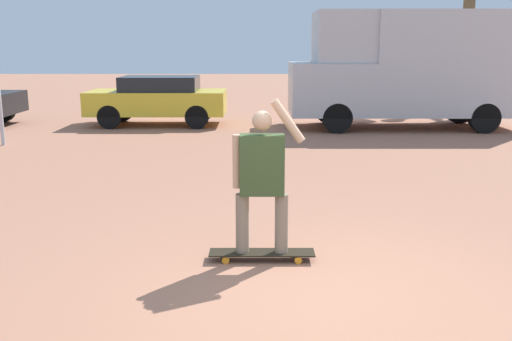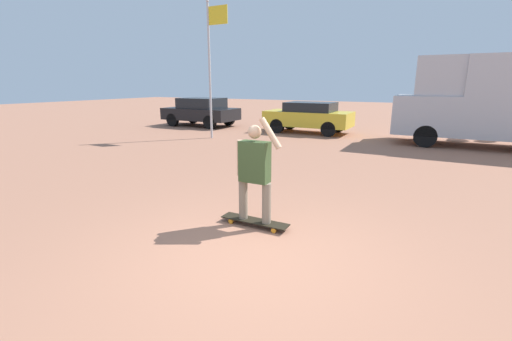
% 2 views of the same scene
% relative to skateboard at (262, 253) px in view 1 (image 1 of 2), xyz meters
% --- Properties ---
extents(ground_plane, '(80.00, 80.00, 0.00)m').
position_rel_skateboard_xyz_m(ground_plane, '(0.51, -0.95, -0.08)').
color(ground_plane, '#A36B51').
extents(skateboard, '(1.12, 0.25, 0.09)m').
position_rel_skateboard_xyz_m(skateboard, '(0.00, 0.00, 0.00)').
color(skateboard, black).
rests_on(skateboard, ground_plane).
extents(person_skateboarder, '(0.74, 0.22, 1.64)m').
position_rel_skateboard_xyz_m(person_skateboarder, '(-0.00, 0.00, 0.87)').
color(person_skateboarder, gray).
rests_on(person_skateboarder, skateboard).
extents(camper_van, '(6.17, 2.17, 3.12)m').
position_rel_skateboard_xyz_m(camper_van, '(4.12, 9.91, 1.60)').
color(camper_van, black).
rests_on(camper_van, ground_plane).
extents(parked_car_yellow, '(3.85, 1.74, 1.38)m').
position_rel_skateboard_xyz_m(parked_car_yellow, '(-2.85, 10.48, 0.66)').
color(parked_car_yellow, black).
rests_on(parked_car_yellow, ground_plane).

